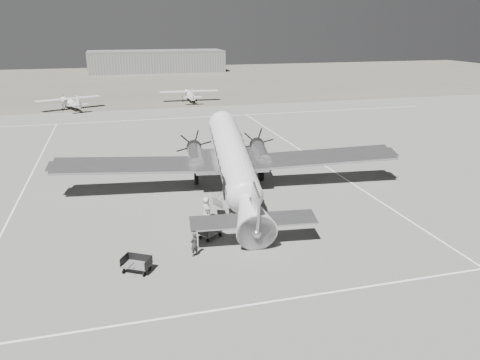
% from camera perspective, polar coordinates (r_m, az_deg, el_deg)
% --- Properties ---
extents(ground, '(260.00, 260.00, 0.00)m').
position_cam_1_polar(ground, '(38.92, -0.12, -3.29)').
color(ground, slate).
rests_on(ground, ground).
extents(taxi_line_near, '(60.00, 0.15, 0.01)m').
position_cam_1_polar(taxi_line_near, '(27.07, 7.82, -13.89)').
color(taxi_line_near, white).
rests_on(taxi_line_near, ground).
extents(taxi_line_right, '(0.15, 80.00, 0.01)m').
position_cam_1_polar(taxi_line_right, '(43.40, 15.37, -1.63)').
color(taxi_line_right, white).
rests_on(taxi_line_right, ground).
extents(taxi_line_left, '(0.15, 60.00, 0.01)m').
position_cam_1_polar(taxi_line_left, '(47.96, -24.75, -0.79)').
color(taxi_line_left, white).
rests_on(taxi_line_left, ground).
extents(taxi_line_horizon, '(90.00, 0.15, 0.01)m').
position_cam_1_polar(taxi_line_horizon, '(76.87, -7.95, 7.46)').
color(taxi_line_horizon, white).
rests_on(taxi_line_horizon, ground).
extents(grass_infield, '(260.00, 90.00, 0.01)m').
position_cam_1_polar(grass_infield, '(131.06, -11.21, 11.78)').
color(grass_infield, '#575549').
rests_on(grass_infield, ground).
extents(hangar_main, '(42.00, 14.00, 6.60)m').
position_cam_1_polar(hangar_main, '(155.99, -10.14, 14.07)').
color(hangar_main, slate).
rests_on(hangar_main, ground).
extents(dc3_airliner, '(33.99, 25.40, 6.05)m').
position_cam_1_polar(dc3_airliner, '(40.19, -0.75, 1.99)').
color(dc3_airliner, '#BABABD').
rests_on(dc3_airliner, ground).
extents(light_plane_left, '(13.85, 12.69, 2.33)m').
position_cam_1_polar(light_plane_left, '(88.85, -20.00, 8.77)').
color(light_plane_left, silver).
rests_on(light_plane_left, ground).
extents(light_plane_right, '(11.69, 9.60, 2.37)m').
position_cam_1_polar(light_plane_right, '(93.41, -6.19, 10.19)').
color(light_plane_right, silver).
rests_on(light_plane_right, ground).
extents(baggage_cart_near, '(1.99, 1.85, 0.92)m').
position_cam_1_polar(baggage_cart_near, '(33.32, -3.65, -6.35)').
color(baggage_cart_near, '#575757').
rests_on(baggage_cart_near, ground).
extents(baggage_cart_far, '(2.17, 1.98, 1.00)m').
position_cam_1_polar(baggage_cart_far, '(29.63, -12.50, -10.03)').
color(baggage_cart_far, '#575757').
rests_on(baggage_cart_far, ground).
extents(ground_crew, '(0.72, 0.66, 1.65)m').
position_cam_1_polar(ground_crew, '(30.82, -5.60, -7.80)').
color(ground_crew, '#2A2A2A').
rests_on(ground_crew, ground).
extents(ramp_agent, '(0.86, 1.03, 1.93)m').
position_cam_1_polar(ramp_agent, '(34.19, -3.85, -4.76)').
color(ramp_agent, silver).
rests_on(ramp_agent, ground).
extents(passenger, '(0.83, 1.04, 1.86)m').
position_cam_1_polar(passenger, '(36.16, -4.16, -3.49)').
color(passenger, '#ACACAA').
rests_on(passenger, ground).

